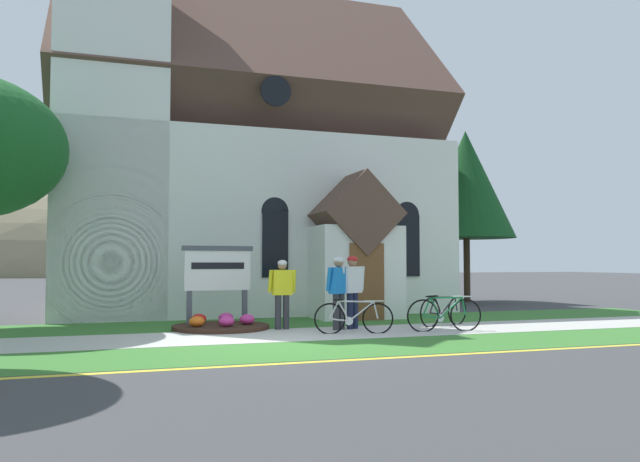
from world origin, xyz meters
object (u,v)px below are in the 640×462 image
object	(u,v)px
bicycle_white	(353,317)
cyclist_in_green_jersey	(352,286)
roadside_conifer	(466,184)
bicycle_black	(444,311)
cyclist_in_white_jersey	(339,287)
church_sign	(218,273)
cyclist_in_red_jersey	(282,289)
bicycle_green	(444,314)

from	to	relation	value
bicycle_white	cyclist_in_green_jersey	xyz separation A→B (m)	(0.33, 0.89, 0.66)
bicycle_white	roadside_conifer	world-z (taller)	roadside_conifer
bicycle_black	cyclist_in_white_jersey	size ratio (longest dim) A/B	0.98
church_sign	cyclist_in_white_jersey	distance (m)	3.04
church_sign	cyclist_in_red_jersey	distance (m)	1.76
cyclist_in_white_jersey	bicycle_green	bearing A→B (deg)	-25.02
cyclist_in_red_jersey	roadside_conifer	xyz separation A→B (m)	(9.67, 7.55, 3.76)
church_sign	bicycle_black	distance (m)	5.69
bicycle_black	cyclist_in_red_jersey	size ratio (longest dim) A/B	1.02
cyclist_in_red_jersey	church_sign	bearing A→B (deg)	141.69
bicycle_green	cyclist_in_red_jersey	world-z (taller)	cyclist_in_red_jersey
bicycle_white	cyclist_in_white_jersey	bearing A→B (deg)	93.49
church_sign	roadside_conifer	xyz separation A→B (m)	(11.02, 6.49, 3.39)
cyclist_in_green_jersey	roadside_conifer	world-z (taller)	roadside_conifer
bicycle_white	cyclist_in_white_jersey	distance (m)	1.03
bicycle_black	bicycle_white	distance (m)	2.93
bicycle_black	cyclist_in_white_jersey	xyz separation A→B (m)	(-2.83, -0.11, 0.63)
bicycle_black	bicycle_green	world-z (taller)	bicycle_green
bicycle_green	roadside_conifer	distance (m)	11.86
cyclist_in_white_jersey	cyclist_in_red_jersey	bearing A→B (deg)	156.83
cyclist_in_white_jersey	roadside_conifer	xyz separation A→B (m)	(8.45, 8.08, 3.71)
bicycle_green	cyclist_in_white_jersey	distance (m)	2.50
cyclist_in_red_jersey	cyclist_in_white_jersey	world-z (taller)	cyclist_in_white_jersey
church_sign	roadside_conifer	world-z (taller)	roadside_conifer
church_sign	cyclist_in_red_jersey	size ratio (longest dim) A/B	1.21
bicycle_green	cyclist_in_red_jersey	xyz separation A→B (m)	(-3.42, 1.55, 0.56)
bicycle_green	bicycle_black	bearing A→B (deg)	60.64
cyclist_in_green_jersey	church_sign	bearing A→B (deg)	152.92
church_sign	cyclist_in_white_jersey	bearing A→B (deg)	-31.71
bicycle_green	bicycle_white	world-z (taller)	bicycle_green
bicycle_white	cyclist_in_red_jersey	world-z (taller)	cyclist_in_red_jersey
roadside_conifer	church_sign	bearing A→B (deg)	-149.53
bicycle_black	bicycle_green	bearing A→B (deg)	-119.36
bicycle_green	bicycle_white	bearing A→B (deg)	174.21
bicycle_white	roadside_conifer	xyz separation A→B (m)	(8.40, 8.88, 4.35)
bicycle_black	bicycle_green	size ratio (longest dim) A/B	0.95
cyclist_in_red_jersey	roadside_conifer	size ratio (longest dim) A/B	0.24
bicycle_green	cyclist_in_red_jersey	size ratio (longest dim) A/B	1.08
roadside_conifer	cyclist_in_white_jersey	bearing A→B (deg)	-136.29
bicycle_white	cyclist_in_green_jersey	bearing A→B (deg)	69.78
cyclist_in_green_jersey	bicycle_green	bearing A→B (deg)	-31.31
cyclist_in_white_jersey	roadside_conifer	size ratio (longest dim) A/B	0.25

